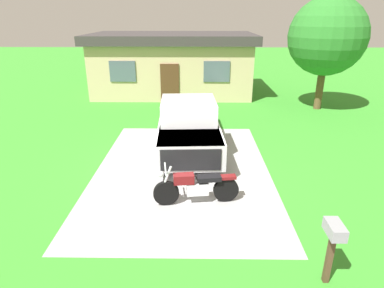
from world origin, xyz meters
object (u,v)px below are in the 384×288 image
object	(u,v)px
neighbor_house	(173,63)
motorcycle	(196,187)
pickup_truck	(188,123)
shade_tree	(327,37)
mailbox	(333,238)

from	to	relation	value
neighbor_house	motorcycle	bearing A→B (deg)	-83.56
pickup_truck	neighbor_house	bearing A→B (deg)	97.29
motorcycle	pickup_truck	distance (m)	3.80
motorcycle	shade_tree	xyz separation A→B (m)	(6.25, 9.14, 3.08)
mailbox	neighbor_house	size ratio (longest dim) A/B	0.13
shade_tree	neighbor_house	world-z (taller)	shade_tree
shade_tree	neighbor_house	distance (m)	8.70
mailbox	shade_tree	xyz separation A→B (m)	(3.86, 11.79, 2.57)
pickup_truck	motorcycle	bearing A→B (deg)	-85.61
pickup_truck	shade_tree	distance (m)	8.86
motorcycle	neighbor_house	world-z (taller)	neighbor_house
mailbox	shade_tree	size ratio (longest dim) A/B	0.23
pickup_truck	shade_tree	world-z (taller)	shade_tree
motorcycle	shade_tree	distance (m)	11.49
pickup_truck	shade_tree	xyz separation A→B (m)	(6.54, 5.38, 2.60)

